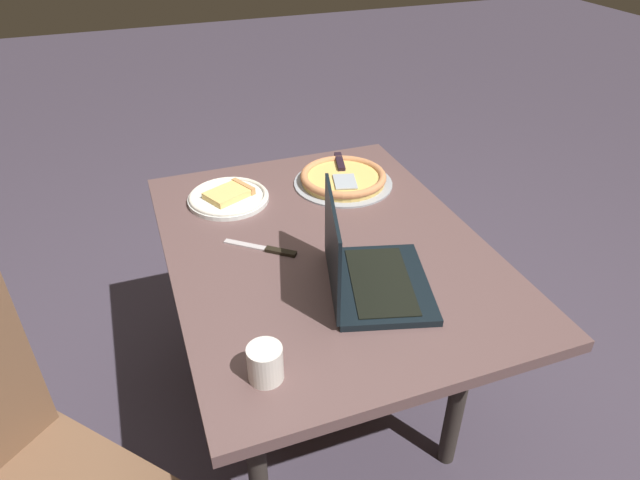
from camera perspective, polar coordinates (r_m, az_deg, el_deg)
ground_plane at (r=2.02m, az=0.43°, el=-17.20°), size 12.00×12.00×0.00m
dining_table at (r=1.58m, az=0.52°, el=-2.94°), size 1.12×0.85×0.71m
laptop at (r=1.35m, az=4.64°, el=-3.26°), size 0.36×0.32×0.24m
pizza_plate at (r=1.76m, az=-9.38°, el=4.42°), size 0.25×0.25×0.04m
pizza_tray at (r=1.83m, az=2.40°, el=6.37°), size 0.32×0.32×0.04m
table_knife at (r=1.51m, az=-5.47°, el=-0.90°), size 0.15×0.18×0.01m
drink_cup at (r=1.14m, az=-5.65°, el=-12.46°), size 0.07×0.07×0.08m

